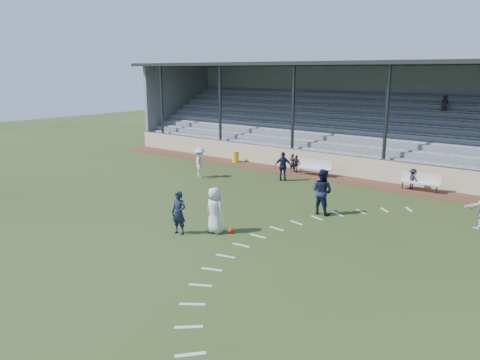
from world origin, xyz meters
name	(u,v)px	position (x,y,z in m)	size (l,w,h in m)	color
ground	(203,221)	(0.00, 0.00, 0.00)	(90.00, 90.00, 0.00)	#2B3E19
cinder_track	(325,177)	(0.00, 10.50, 0.01)	(34.00, 2.00, 0.02)	#4F2B1F
retaining_wall	(333,164)	(0.00, 11.55, 0.60)	(34.00, 0.18, 1.20)	beige
bench_left	(315,166)	(-0.64, 10.49, 0.58)	(2.03, 0.64, 0.95)	silver
bench_right	(421,180)	(5.42, 10.63, 0.58)	(2.02, 0.57, 0.95)	silver
trash_bin	(235,157)	(-6.92, 10.78, 0.39)	(0.46, 0.46, 0.74)	yellow
football	(230,230)	(1.81, -0.38, 0.11)	(0.23, 0.23, 0.23)	red
player_white_lead	(215,210)	(1.28, -0.69, 0.89)	(0.87, 0.57, 1.78)	silver
player_navy_lead	(179,213)	(0.32, -1.64, 0.83)	(0.61, 0.40, 1.66)	#121932
player_navy_mid	(322,192)	(3.32, 4.00, 1.00)	(0.97, 0.76, 2.00)	#121932
player_white_wing	(200,163)	(-5.66, 5.94, 0.87)	(1.13, 0.65, 1.75)	silver
player_navy_wing	(283,166)	(-1.42, 8.22, 0.82)	(0.97, 0.40, 1.65)	#121932
sub_left_near	(292,163)	(-2.24, 10.52, 0.57)	(0.40, 0.26, 1.11)	black
sub_left_far	(296,164)	(-1.96, 10.51, 0.55)	(0.62, 0.26, 1.05)	black
sub_right	(413,179)	(4.99, 10.73, 0.57)	(0.71, 0.41, 1.09)	black
grandstand	(368,130)	(0.01, 16.26, 2.20)	(34.60, 9.00, 6.61)	gray
penalty_arc	(287,244)	(4.12, 0.00, 0.01)	(3.89, 14.63, 0.01)	silver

